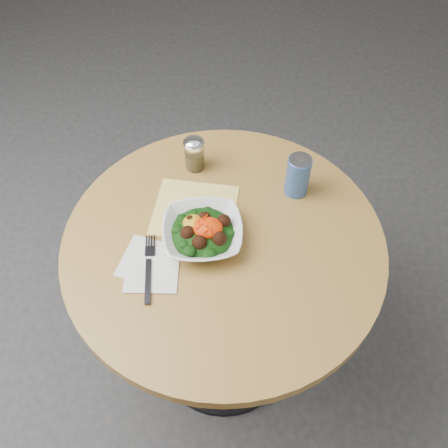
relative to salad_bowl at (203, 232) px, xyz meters
name	(u,v)px	position (x,y,z in m)	size (l,w,h in m)	color
ground	(224,350)	(0.06, 0.00, -0.78)	(6.00, 6.00, 0.00)	#2F2F31
table	(224,277)	(0.06, 0.00, -0.23)	(0.90, 0.90, 0.75)	black
cloth_napkin	(195,210)	(-0.03, 0.10, -0.03)	(0.23, 0.21, 0.00)	yellow
paper_napkins	(150,265)	(-0.14, -0.09, -0.03)	(0.17, 0.19, 0.00)	silver
salad_bowl	(203,232)	(0.00, 0.00, 0.00)	(0.23, 0.23, 0.08)	white
fork	(149,266)	(-0.14, -0.09, -0.02)	(0.03, 0.22, 0.00)	black
spice_shaker	(194,154)	(-0.03, 0.28, 0.03)	(0.06, 0.06, 0.11)	silver
beverage_can	(298,175)	(0.27, 0.18, 0.04)	(0.07, 0.07, 0.13)	#0D1992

